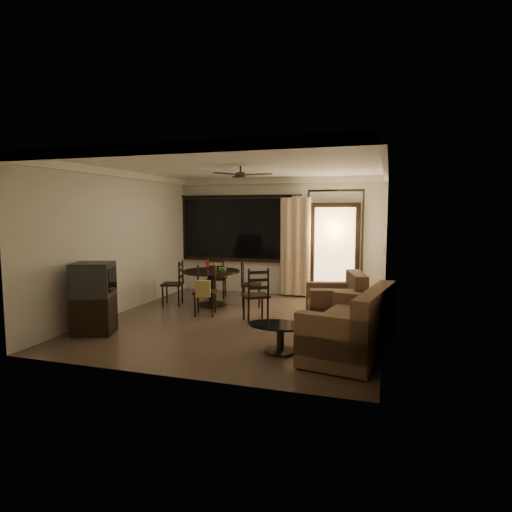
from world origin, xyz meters
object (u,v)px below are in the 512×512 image
(sofa, at_px, (354,329))
(coffee_table, at_px, (280,334))
(dining_chair_west, at_px, (173,292))
(dining_chair_south, at_px, (205,299))
(tv_cabinet, at_px, (94,298))
(dining_chair_north, at_px, (217,286))
(armchair, at_px, (339,306))
(side_chair, at_px, (256,305))
(dining_chair_east, at_px, (251,292))
(dining_table, at_px, (212,278))

(sofa, distance_m, coffee_table, 1.03)
(dining_chair_west, relative_size, dining_chair_south, 1.00)
(tv_cabinet, xyz_separation_m, coffee_table, (3.16, -0.02, -0.32))
(dining_chair_north, bearing_deg, armchair, 134.97)
(coffee_table, distance_m, side_chair, 1.76)
(dining_chair_west, height_order, dining_chair_east, same)
(dining_table, bearing_deg, dining_chair_south, -75.73)
(dining_chair_east, bearing_deg, coffee_table, -168.52)
(dining_chair_west, height_order, dining_chair_north, same)
(dining_table, xyz_separation_m, dining_chair_south, (0.21, -0.83, -0.29))
(dining_table, relative_size, sofa, 0.63)
(dining_chair_north, xyz_separation_m, side_chair, (1.50, -1.77, 0.02))
(side_chair, bearing_deg, dining_table, -70.74)
(dining_table, height_order, armchair, dining_table)
(dining_chair_east, xyz_separation_m, armchair, (1.98, -1.22, 0.11))
(tv_cabinet, height_order, coffee_table, tv_cabinet)
(dining_table, xyz_separation_m, sofa, (3.15, -2.39, -0.22))
(dining_chair_east, xyz_separation_m, dining_chair_north, (-1.01, 0.55, 0.00))
(dining_chair_west, distance_m, dining_chair_south, 1.20)
(dining_chair_north, bearing_deg, sofa, 122.38)
(dining_chair_east, bearing_deg, dining_table, 89.92)
(dining_table, xyz_separation_m, coffee_table, (2.15, -2.55, -0.32))
(coffee_table, xyz_separation_m, side_chair, (-0.85, 1.54, 0.03))
(dining_table, relative_size, dining_chair_south, 1.26)
(dining_chair_north, xyz_separation_m, armchair, (2.99, -1.77, 0.11))
(dining_table, relative_size, dining_chair_west, 1.26)
(dining_table, distance_m, armchair, 2.98)
(coffee_table, bearing_deg, dining_table, 130.05)
(dining_chair_north, relative_size, tv_cabinet, 0.81)
(dining_table, relative_size, armchair, 1.05)
(dining_chair_east, height_order, sofa, sofa)
(dining_chair_east, distance_m, coffee_table, 3.07)
(dining_chair_south, height_order, side_chair, side_chair)
(dining_chair_north, relative_size, side_chair, 0.95)
(dining_chair_south, height_order, armchair, armchair)
(sofa, xyz_separation_m, armchair, (-0.36, 1.38, 0.01))
(tv_cabinet, xyz_separation_m, sofa, (4.16, 0.14, -0.22))
(side_chair, bearing_deg, coffee_table, 85.96)
(dining_chair_west, xyz_separation_m, dining_chair_east, (1.62, 0.42, 0.00))
(dining_chair_south, relative_size, dining_chair_north, 1.00)
(dining_table, bearing_deg, dining_chair_east, 14.30)
(dining_chair_south, distance_m, armchair, 2.59)
(dining_table, relative_size, tv_cabinet, 1.02)
(tv_cabinet, bearing_deg, dining_chair_south, 33.88)
(dining_chair_east, distance_m, dining_chair_north, 1.15)
(dining_chair_south, bearing_deg, coffee_table, -56.04)
(dining_chair_north, height_order, sofa, sofa)
(tv_cabinet, bearing_deg, dining_chair_north, 55.72)
(armchair, bearing_deg, dining_chair_north, 134.55)
(tv_cabinet, bearing_deg, dining_chair_west, 64.72)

